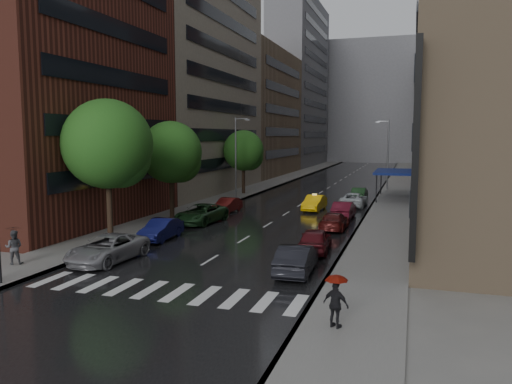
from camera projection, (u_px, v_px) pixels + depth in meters
ground at (179, 279)px, 24.99m from camera, size 220.00×220.00×0.00m
road at (333, 185)px, 72.35m from camera, size 14.00×140.00×0.01m
sidewalk_left at (274, 183)px, 75.04m from camera, size 4.00×140.00×0.15m
sidewalk_right at (398, 186)px, 69.64m from camera, size 4.00×140.00×0.15m
crosswalk at (163, 291)px, 23.03m from camera, size 13.15×2.80×0.01m
buildings_left at (253, 82)px, 83.36m from camera, size 8.00×108.00×38.00m
buildings_right at (445, 81)px, 72.50m from camera, size 8.05×109.10×36.00m
building_far at (373, 102)px, 134.95m from camera, size 40.00×14.00×32.00m
tree_near at (107, 144)px, 33.41m from camera, size 6.03×6.03×9.60m
tree_mid at (171, 152)px, 42.17m from camera, size 5.26×5.26×8.38m
tree_far at (243, 151)px, 60.07m from camera, size 4.88×4.88×7.78m
taxi at (314, 203)px, 47.63m from camera, size 1.76×4.52×1.47m
parked_cars_left at (175, 224)px, 36.22m from camera, size 3.15×24.00×1.56m
parked_cars_right at (339, 215)px, 40.50m from camera, size 2.55×35.72×1.56m
ped_black_umbrella at (14, 242)px, 27.16m from camera, size 1.14×1.06×2.09m
ped_red_umbrella at (336, 297)px, 18.16m from camera, size 1.11×0.82×2.01m
street_lamp_left at (236, 156)px, 55.17m from camera, size 1.74×0.22×9.00m
street_lamp_right at (387, 153)px, 64.75m from camera, size 1.74×0.22×9.00m
awning at (394, 172)px, 55.09m from camera, size 4.00×8.00×3.12m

